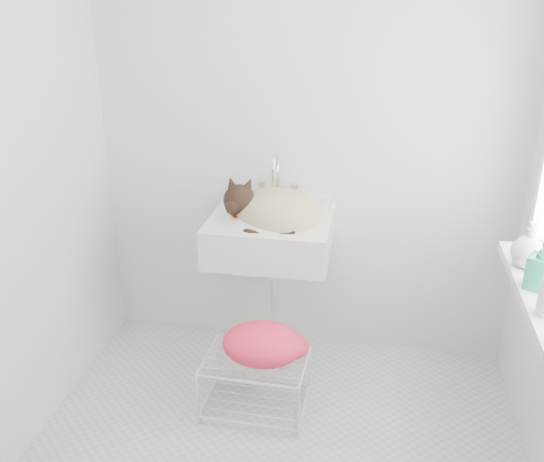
% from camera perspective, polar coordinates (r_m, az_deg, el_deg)
% --- Properties ---
extents(floor, '(2.20, 2.00, 0.02)m').
position_cam_1_polar(floor, '(2.82, -0.00, -20.93)').
color(floor, silver).
rests_on(floor, ground).
extents(back_wall, '(2.20, 0.02, 2.50)m').
position_cam_1_polar(back_wall, '(3.10, 3.33, 9.81)').
color(back_wall, silver).
rests_on(back_wall, ground).
extents(windowsill, '(0.16, 0.88, 0.04)m').
position_cam_1_polar(windowsill, '(2.56, 23.86, -5.38)').
color(windowsill, white).
rests_on(windowsill, right_wall).
extents(sink, '(0.60, 0.53, 0.24)m').
position_cam_1_polar(sink, '(3.00, -0.13, 1.32)').
color(sink, white).
rests_on(sink, back_wall).
extents(faucet, '(0.22, 0.15, 0.22)m').
position_cam_1_polar(faucet, '(3.11, 0.47, 4.93)').
color(faucet, silver).
rests_on(faucet, sink).
extents(cat, '(0.49, 0.42, 0.29)m').
position_cam_1_polar(cat, '(2.96, 0.04, 1.91)').
color(cat, tan).
rests_on(cat, sink).
extents(wire_rack, '(0.49, 0.35, 0.29)m').
position_cam_1_polar(wire_rack, '(3.00, -1.58, -14.10)').
color(wire_rack, silver).
rests_on(wire_rack, floor).
extents(towel, '(0.39, 0.28, 0.16)m').
position_cam_1_polar(towel, '(2.90, -0.92, -11.45)').
color(towel, '#FF1F1E').
rests_on(towel, wire_rack).
extents(bottle_b, '(0.12, 0.12, 0.20)m').
position_cam_1_polar(bottle_b, '(2.54, 23.71, -4.97)').
color(bottle_b, '#1F7B68').
rests_on(bottle_b, windowsill).
extents(bottle_c, '(0.16, 0.16, 0.19)m').
position_cam_1_polar(bottle_c, '(2.71, 22.89, -3.06)').
color(bottle_c, white).
rests_on(bottle_c, windowsill).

